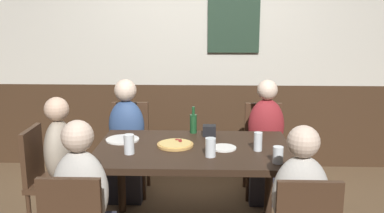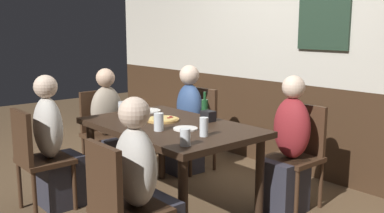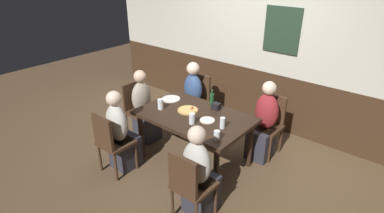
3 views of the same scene
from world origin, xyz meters
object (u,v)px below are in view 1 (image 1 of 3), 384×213
Objects in this scene: dining_table at (193,158)px; plate_white_small at (224,148)px; person_right_far at (266,150)px; beer_bottle_green at (193,123)px; chair_left_far at (129,142)px; pint_glass_stout at (210,148)px; pint_glass_pale at (129,145)px; chair_head_west at (47,175)px; person_head_west at (67,178)px; chair_right_far at (264,143)px; person_left_far at (126,148)px; condiment_caddy at (209,131)px; pint_glass_amber at (278,156)px; tumbler_water at (258,143)px; pizza at (175,144)px; plate_white_large at (123,140)px.

plate_white_small reaches higher than dining_table.
dining_table is 1.00m from person_right_far.
dining_table is at bearing -88.10° from beer_bottle_green.
chair_left_far and pint_glass_stout have the same top height.
pint_glass_pale is at bearing -128.83° from beer_bottle_green.
person_right_far reaches higher than chair_head_west.
plate_white_small is (1.24, -0.02, 0.27)m from person_head_west.
beer_bottle_green is at bearing -144.43° from chair_right_far.
chair_head_west is 0.77× the size of person_left_far.
condiment_caddy is at bearing -27.32° from person_left_far.
chair_head_west is 8.00× the size of condiment_caddy.
person_left_far is 1.00× the size of person_right_far.
person_right_far is 0.83m from beer_bottle_green.
person_right_far reaches higher than pint_glass_stout.
chair_left_far is at bearing 143.33° from beer_bottle_green.
person_right_far is (1.33, -0.16, -0.01)m from chair_left_far.
pint_glass_amber is at bearing -39.90° from person_left_far.
pint_glass_stout is (-0.36, -0.15, 0.00)m from tumbler_water.
plate_white_small is at bearing 140.23° from pint_glass_amber.
person_left_far reaches higher than pint_glass_pale.
person_right_far is 0.74m from condiment_caddy.
tumbler_water is (-0.17, -0.95, 0.31)m from chair_right_far.
chair_left_far is at bearing 121.28° from pizza.
pint_glass_amber is (-0.07, -1.22, 0.29)m from chair_right_far.
person_head_west is at bearing 163.00° from pint_glass_pale.
pint_glass_amber is (0.11, -0.27, -0.01)m from tumbler_water.
pint_glass_pale is (-0.33, -0.20, 0.06)m from pizza.
chair_left_far is 6.32× the size of pint_glass_stout.
chair_left_far is (-0.66, 0.89, -0.16)m from dining_table.
tumbler_water reaches higher than plate_white_large.
dining_table is 0.44m from beer_bottle_green.
plate_white_large is at bearing 21.75° from person_head_west.
plate_white_small is 0.36m from condiment_caddy.
chair_head_west is at bearing -119.64° from chair_left_far.
pint_glass_amber is 0.51× the size of beer_bottle_green.
person_right_far reaches higher than chair_left_far.
dining_table is 1.71× the size of chair_head_west.
person_left_far is 9.68× the size of pint_glass_amber.
plate_white_small is (0.25, -0.43, -0.08)m from beer_bottle_green.
chair_head_west is 0.66m from plate_white_large.
pint_glass_pale is 0.75× the size of plate_white_small.
person_head_west is 7.70× the size of pint_glass_pale.
pint_glass_pale is 1.24× the size of pint_glass_amber.
pint_glass_amber is 1.28m from plate_white_large.
chair_right_far is 1.01m from tumbler_water.
person_left_far reaches higher than tumbler_water.
person_right_far reaches higher than plate_white_small.
pint_glass_amber is (-0.07, -1.05, 0.31)m from person_right_far.
plate_white_small is (0.82, -0.19, 0.00)m from plate_white_large.
plate_white_small is at bearing 11.35° from pint_glass_pale.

